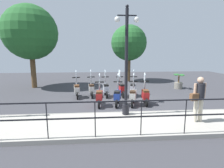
% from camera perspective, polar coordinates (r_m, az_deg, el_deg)
% --- Properties ---
extents(ground_plane, '(28.00, 28.00, 0.00)m').
position_cam_1_polar(ground_plane, '(9.36, 3.16, -5.60)').
color(ground_plane, '#38383D').
extents(promenade_walkway, '(2.20, 20.00, 0.15)m').
position_cam_1_polar(promenade_walkway, '(6.40, 7.04, -12.64)').
color(promenade_walkway, '#A39E93').
rests_on(promenade_walkway, ground_plane).
extents(fence_railing, '(0.04, 16.03, 1.07)m').
position_cam_1_polar(fence_railing, '(5.16, 9.58, -8.66)').
color(fence_railing, black).
rests_on(fence_railing, promenade_walkway).
extents(lamp_post_near, '(0.26, 0.90, 4.09)m').
position_cam_1_polar(lamp_post_near, '(6.64, 4.67, 5.00)').
color(lamp_post_near, black).
rests_on(lamp_post_near, promenade_walkway).
extents(pedestrian_with_bag, '(0.39, 0.64, 1.59)m').
position_cam_1_polar(pedestrian_with_bag, '(6.75, 26.51, -3.49)').
color(pedestrian_with_bag, beige).
rests_on(pedestrian_with_bag, promenade_walkway).
extents(tree_large, '(3.80, 3.80, 5.84)m').
position_cam_1_polar(tree_large, '(13.98, -25.13, 14.93)').
color(tree_large, brown).
rests_on(tree_large, ground_plane).
extents(tree_distant, '(3.09, 3.09, 4.92)m').
position_cam_1_polar(tree_distant, '(15.68, 5.51, 13.15)').
color(tree_distant, brown).
rests_on(tree_distant, ground_plane).
extents(potted_palm, '(1.06, 0.66, 1.05)m').
position_cam_1_polar(potted_palm, '(13.31, 20.89, 0.46)').
color(potted_palm, slate).
rests_on(potted_palm, ground_plane).
extents(scooter_near_0, '(1.23, 0.44, 1.54)m').
position_cam_1_polar(scooter_near_0, '(8.84, 10.80, -3.50)').
color(scooter_near_0, black).
rests_on(scooter_near_0, ground_plane).
extents(scooter_near_1, '(1.21, 0.53, 1.54)m').
position_cam_1_polar(scooter_near_1, '(8.59, 6.83, -3.79)').
color(scooter_near_1, black).
rests_on(scooter_near_1, ground_plane).
extents(scooter_near_2, '(1.22, 0.50, 1.54)m').
position_cam_1_polar(scooter_near_2, '(8.48, 1.75, -3.91)').
color(scooter_near_2, black).
rests_on(scooter_near_2, ground_plane).
extents(scooter_near_3, '(1.23, 0.44, 1.54)m').
position_cam_1_polar(scooter_near_3, '(8.43, -4.16, -4.01)').
color(scooter_near_3, black).
rests_on(scooter_near_3, ground_plane).
extents(scooter_far_0, '(1.21, 0.53, 1.54)m').
position_cam_1_polar(scooter_far_0, '(10.35, 6.89, -1.37)').
color(scooter_far_0, black).
rests_on(scooter_far_0, ground_plane).
extents(scooter_far_1, '(1.22, 0.48, 1.54)m').
position_cam_1_polar(scooter_far_1, '(10.24, 2.95, -1.44)').
color(scooter_far_1, black).
rests_on(scooter_far_1, ground_plane).
extents(scooter_far_2, '(1.23, 0.44, 1.54)m').
position_cam_1_polar(scooter_far_2, '(10.17, -2.04, -1.51)').
color(scooter_far_2, black).
rests_on(scooter_far_2, ground_plane).
extents(scooter_far_3, '(1.23, 0.44, 1.54)m').
position_cam_1_polar(scooter_far_3, '(10.20, -6.72, -1.54)').
color(scooter_far_3, black).
rests_on(scooter_far_3, ground_plane).
extents(scooter_far_4, '(1.23, 0.47, 1.54)m').
position_cam_1_polar(scooter_far_4, '(10.15, -11.42, -1.74)').
color(scooter_far_4, black).
rests_on(scooter_far_4, ground_plane).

